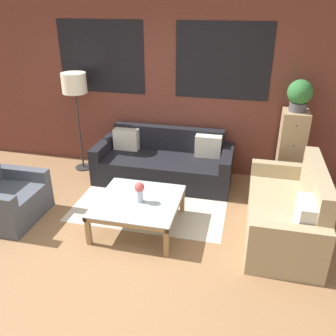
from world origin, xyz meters
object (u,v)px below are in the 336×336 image
(couch_dark, at_px, (164,163))
(coffee_table, at_px, (138,204))
(potted_plant, at_px, (300,94))
(flower_vase, at_px, (139,190))
(armchair_corner, at_px, (5,199))
(floor_lamp, at_px, (75,87))
(settee_vintage, at_px, (287,214))
(drawer_cabinet, at_px, (291,150))

(couch_dark, bearing_deg, coffee_table, -89.98)
(potted_plant, height_order, flower_vase, potted_plant)
(armchair_corner, bearing_deg, floor_lamp, 79.30)
(settee_vintage, height_order, drawer_cabinet, drawer_cabinet)
(settee_vintage, relative_size, flower_vase, 6.36)
(coffee_table, height_order, potted_plant, potted_plant)
(settee_vintage, bearing_deg, floor_lamp, 159.36)
(coffee_table, bearing_deg, couch_dark, 90.02)
(flower_vase, bearing_deg, drawer_cabinet, 40.69)
(couch_dark, bearing_deg, flower_vase, -88.63)
(armchair_corner, height_order, floor_lamp, floor_lamp)
(settee_vintage, xyz_separation_m, drawer_cabinet, (0.09, 1.33, 0.29))
(coffee_table, relative_size, potted_plant, 2.29)
(drawer_cabinet, xyz_separation_m, potted_plant, (-0.00, 0.00, 0.84))
(drawer_cabinet, distance_m, flower_vase, 2.44)
(settee_vintage, distance_m, drawer_cabinet, 1.37)
(settee_vintage, xyz_separation_m, coffee_table, (-1.79, -0.23, 0.03))
(armchair_corner, bearing_deg, couch_dark, 41.29)
(couch_dark, height_order, armchair_corner, armchair_corner)
(floor_lamp, bearing_deg, drawer_cabinet, 1.89)
(potted_plant, relative_size, flower_vase, 1.69)
(armchair_corner, distance_m, flower_vase, 1.82)
(couch_dark, xyz_separation_m, settee_vintage, (1.79, -1.12, 0.03))
(couch_dark, distance_m, floor_lamp, 1.83)
(armchair_corner, bearing_deg, drawer_cabinet, 25.66)
(armchair_corner, height_order, flower_vase, armchair_corner)
(couch_dark, bearing_deg, armchair_corner, -138.71)
(settee_vintage, relative_size, potted_plant, 3.76)
(settee_vintage, relative_size, drawer_cabinet, 1.39)
(armchair_corner, distance_m, potted_plant, 4.21)
(couch_dark, relative_size, armchair_corner, 2.42)
(settee_vintage, bearing_deg, flower_vase, -171.54)
(settee_vintage, height_order, coffee_table, settee_vintage)
(floor_lamp, relative_size, drawer_cabinet, 1.34)
(settee_vintage, height_order, armchair_corner, settee_vintage)
(flower_vase, bearing_deg, floor_lamp, 135.01)
(couch_dark, distance_m, coffee_table, 1.36)
(couch_dark, relative_size, flower_vase, 8.10)
(flower_vase, bearing_deg, couch_dark, 91.37)
(settee_vintage, xyz_separation_m, potted_plant, (0.09, 1.33, 1.13))
(floor_lamp, xyz_separation_m, drawer_cabinet, (3.34, 0.11, -0.79))
(settee_vintage, height_order, potted_plant, potted_plant)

